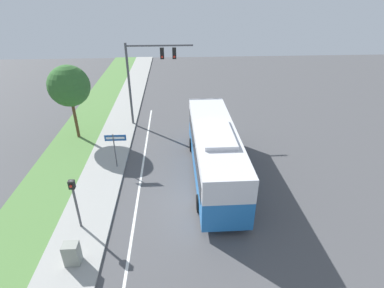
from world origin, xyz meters
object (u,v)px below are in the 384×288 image
(signal_gantry, at_px, (147,69))
(street_sign, at_px, (115,144))
(bus, at_px, (214,149))
(utility_cabinet, at_px, (72,254))
(pedestrian_signal, at_px, (74,197))

(signal_gantry, distance_m, street_sign, 8.20)
(bus, bearing_deg, signal_gantry, 118.44)
(bus, relative_size, street_sign, 4.30)
(street_sign, distance_m, utility_cabinet, 8.22)
(signal_gantry, bearing_deg, bus, -61.56)
(bus, relative_size, signal_gantry, 1.56)
(bus, distance_m, signal_gantry, 10.32)
(bus, distance_m, street_sign, 6.62)
(pedestrian_signal, bearing_deg, street_sign, 79.90)
(signal_gantry, relative_size, street_sign, 2.76)
(bus, distance_m, utility_cabinet, 9.98)
(pedestrian_signal, relative_size, street_sign, 1.15)
(pedestrian_signal, distance_m, street_sign, 5.86)
(bus, height_order, signal_gantry, signal_gantry)
(street_sign, xyz_separation_m, utility_cabinet, (-0.73, -8.11, -1.18))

